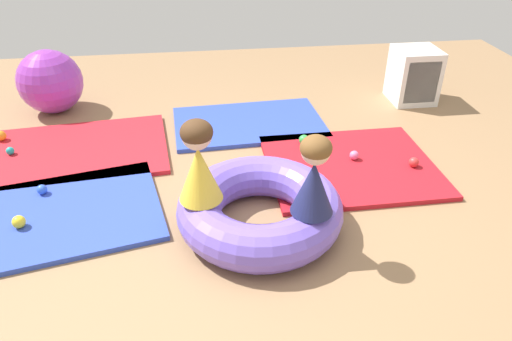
{
  "coord_description": "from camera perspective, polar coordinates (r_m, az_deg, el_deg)",
  "views": [
    {
      "loc": [
        -0.23,
        -2.5,
        2.07
      ],
      "look_at": [
        0.13,
        0.26,
        0.33
      ],
      "focal_mm": 33.25,
      "sensor_mm": 36.0,
      "label": 1
    }
  ],
  "objects": [
    {
      "name": "play_ball_pink",
      "position": [
        4.05,
        11.73,
        1.81
      ],
      "size": [
        0.08,
        0.08,
        0.08
      ],
      "primitive_type": "sphere",
      "color": "pink",
      "rests_on": "gym_mat_center_rear"
    },
    {
      "name": "gym_mat_front",
      "position": [
        4.64,
        -0.89,
        5.73
      ],
      "size": [
        1.47,
        0.96,
        0.04
      ],
      "primitive_type": "cube",
      "rotation": [
        0.0,
        0.0,
        0.05
      ],
      "color": "#2D47B7",
      "rests_on": "ground"
    },
    {
      "name": "play_ball_red",
      "position": [
        4.08,
        18.45,
        0.95
      ],
      "size": [
        0.08,
        0.08,
        0.08
      ],
      "primitive_type": "sphere",
      "color": "red",
      "rests_on": "gym_mat_center_rear"
    },
    {
      "name": "gym_mat_center_rear",
      "position": [
        4.02,
        11.3,
        0.58
      ],
      "size": [
        1.38,
        1.18,
        0.04
      ],
      "primitive_type": "cube",
      "rotation": [
        0.0,
        0.0,
        0.01
      ],
      "color": "#B21923",
      "rests_on": "ground"
    },
    {
      "name": "gym_mat_far_right",
      "position": [
        3.68,
        -25.58,
        -5.49
      ],
      "size": [
        1.96,
        1.37,
        0.04
      ],
      "primitive_type": "cube",
      "rotation": [
        0.0,
        0.0,
        0.21
      ],
      "color": "#2D47B7",
      "rests_on": "ground"
    },
    {
      "name": "play_ball_blue",
      "position": [
        3.88,
        -24.35,
        -2.09
      ],
      "size": [
        0.07,
        0.07,
        0.07
      ],
      "primitive_type": "sphere",
      "color": "blue",
      "rests_on": "gym_mat_far_right"
    },
    {
      "name": "child_in_yellow",
      "position": [
        2.94,
        -6.91,
        1.02
      ],
      "size": [
        0.31,
        0.31,
        0.55
      ],
      "rotation": [
        0.0,
        0.0,
        3.23
      ],
      "color": "yellow",
      "rests_on": "inflatable_cushion"
    },
    {
      "name": "storage_cube",
      "position": [
        5.34,
        18.54,
        10.72
      ],
      "size": [
        0.44,
        0.44,
        0.56
      ],
      "color": "silver",
      "rests_on": "ground"
    },
    {
      "name": "gym_mat_far_left",
      "position": [
        4.45,
        -22.15,
        2.01
      ],
      "size": [
        1.87,
        1.26,
        0.04
      ],
      "primitive_type": "cube",
      "rotation": [
        0.0,
        0.0,
        0.1
      ],
      "color": "red",
      "rests_on": "ground"
    },
    {
      "name": "ground_plane",
      "position": [
        3.25,
        -1.73,
        -7.56
      ],
      "size": [
        8.0,
        8.0,
        0.0
      ],
      "primitive_type": "plane",
      "color": "#93704C"
    },
    {
      "name": "child_in_navy",
      "position": [
        2.83,
        6.98,
        -0.7
      ],
      "size": [
        0.35,
        0.35,
        0.52
      ],
      "rotation": [
        0.0,
        0.0,
        4.34
      ],
      "color": "navy",
      "rests_on": "inflatable_cushion"
    },
    {
      "name": "inflatable_cushion",
      "position": [
        3.22,
        0.47,
        -4.59
      ],
      "size": [
        1.13,
        1.13,
        0.3
      ],
      "primitive_type": "torus",
      "color": "#7056D1",
      "rests_on": "ground"
    },
    {
      "name": "exercise_ball_large",
      "position": [
        5.24,
        -23.52,
        9.77
      ],
      "size": [
        0.63,
        0.63,
        0.63
      ],
      "primitive_type": "sphere",
      "color": "purple",
      "rests_on": "ground"
    },
    {
      "name": "play_ball_yellow",
      "position": [
        3.59,
        -26.64,
        -5.54
      ],
      "size": [
        0.09,
        0.09,
        0.09
      ],
      "primitive_type": "sphere",
      "color": "yellow",
      "rests_on": "gym_mat_far_right"
    },
    {
      "name": "play_ball_orange",
      "position": [
        4.84,
        -28.35,
        3.69
      ],
      "size": [
        0.09,
        0.09,
        0.09
      ],
      "primitive_type": "sphere",
      "color": "orange",
      "rests_on": "gym_mat_far_left"
    },
    {
      "name": "play_ball_teal",
      "position": [
        4.56,
        -27.47,
        2.11
      ],
      "size": [
        0.07,
        0.07,
        0.07
      ],
      "primitive_type": "sphere",
      "color": "teal",
      "rests_on": "gym_mat_far_left"
    },
    {
      "name": "play_ball_green",
      "position": [
        4.21,
        5.8,
        3.7
      ],
      "size": [
        0.09,
        0.09,
        0.09
      ],
      "primitive_type": "sphere",
      "color": "green",
      "rests_on": "gym_mat_center_rear"
    }
  ]
}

